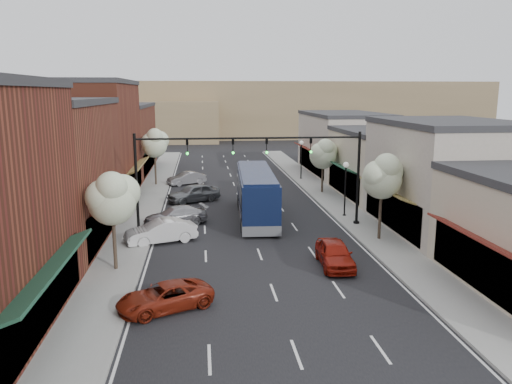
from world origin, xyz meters
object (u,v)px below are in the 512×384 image
object	(u,v)px
tree_right_far	(324,153)
tree_left_near	(113,197)
red_hatchback	(335,254)
parked_car_d	(194,193)
tree_right_near	(383,175)
parked_car_c	(175,216)
tree_left_far	(155,143)
coach_bus	(256,193)
parked_car_a	(165,297)
lamp_post_near	(345,180)
lamp_post_far	(301,153)
signal_mast_right	(327,165)
parked_car_e	(187,178)
parked_car_b	(161,231)
signal_mast_left	(170,167)

from	to	relation	value
tree_right_far	tree_left_near	size ratio (longest dim) A/B	0.95
red_hatchback	parked_car_d	bearing A→B (deg)	117.51
tree_right_near	parked_car_c	distance (m)	15.40
tree_left_far	parked_car_c	size ratio (longest dim) A/B	1.29
coach_bus	parked_car_a	bearing A→B (deg)	-107.35
lamp_post_near	parked_car_d	distance (m)	14.06
lamp_post_near	coach_bus	bearing A→B (deg)	174.28
tree_right_near	lamp_post_far	bearing A→B (deg)	91.30
signal_mast_right	lamp_post_near	world-z (taller)	signal_mast_right
tree_right_far	tree_left_near	distance (m)	25.99
parked_car_e	signal_mast_right	bearing A→B (deg)	3.02
lamp_post_near	parked_car_c	xyz separation A→B (m)	(-13.26, -0.85, -2.31)
lamp_post_far	parked_car_d	xyz separation A→B (m)	(-12.00, -10.51, -2.18)
tree_left_far	lamp_post_near	distance (m)	22.33
tree_left_far	parked_car_e	bearing A→B (deg)	6.54
parked_car_b	tree_left_near	bearing A→B (deg)	-40.57
tree_left_near	coach_bus	bearing A→B (deg)	51.19
coach_bus	parked_car_c	distance (m)	6.57
signal_mast_left	coach_bus	world-z (taller)	signal_mast_left
tree_left_far	tree_left_near	bearing A→B (deg)	-90.00
red_hatchback	signal_mast_left	bearing A→B (deg)	141.38
tree_right_near	parked_car_d	size ratio (longest dim) A/B	1.23
parked_car_a	parked_car_b	size ratio (longest dim) A/B	0.94
parked_car_b	parked_car_e	size ratio (longest dim) A/B	1.12
parked_car_d	parked_car_e	distance (m)	8.86
coach_bus	lamp_post_near	bearing A→B (deg)	-3.07
signal_mast_right	tree_right_near	world-z (taller)	signal_mast_right
tree_right_far	parked_car_a	size ratio (longest dim) A/B	1.24
signal_mast_right	signal_mast_left	distance (m)	11.24
parked_car_b	parked_car_d	distance (m)	12.51
tree_right_far	parked_car_e	world-z (taller)	tree_right_far
signal_mast_right	tree_right_near	xyz separation A→B (m)	(2.73, -4.05, -0.17)
tree_right_near	tree_right_far	bearing A→B (deg)	90.00
lamp_post_far	parked_car_a	xyz separation A→B (m)	(-13.04, -33.39, -2.40)
tree_right_near	tree_right_far	distance (m)	16.01
parked_car_d	tree_left_near	bearing A→B (deg)	-40.38
signal_mast_right	coach_bus	distance (m)	6.38
parked_car_a	parked_car_d	bearing A→B (deg)	152.42
parked_car_c	parked_car_a	bearing A→B (deg)	-16.65
lamp_post_far	parked_car_e	distance (m)	13.18
tree_right_near	lamp_post_near	world-z (taller)	tree_right_near
parked_car_d	signal_mast_left	bearing A→B (deg)	-35.89
red_hatchback	lamp_post_far	bearing A→B (deg)	85.54
parked_car_a	parked_car_b	world-z (taller)	parked_car_b
parked_car_e	parked_car_d	bearing A→B (deg)	-21.63
tree_right_near	parked_car_a	distance (m)	16.93
tree_right_far	coach_bus	size ratio (longest dim) A/B	0.44
signal_mast_left	red_hatchback	xyz separation A→B (m)	(9.63, -8.58, -3.87)
coach_bus	parked_car_a	xyz separation A→B (m)	(-6.04, -16.59, -1.34)
signal_mast_left	tree_right_near	xyz separation A→B (m)	(13.97, -4.05, -0.17)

